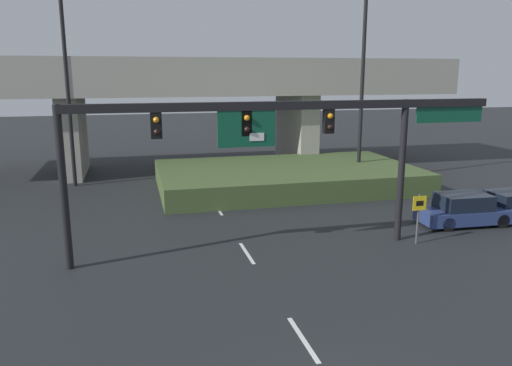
{
  "coord_description": "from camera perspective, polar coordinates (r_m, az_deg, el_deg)",
  "views": [
    {
      "loc": [
        -4.17,
        -7.9,
        6.99
      ],
      "look_at": [
        0.0,
        8.78,
        3.17
      ],
      "focal_mm": 35.0,
      "sensor_mm": 36.0,
      "label": 1
    }
  ],
  "objects": [
    {
      "name": "speed_limit_sign",
      "position": [
        21.6,
        18.09,
        -3.16
      ],
      "size": [
        0.6,
        0.11,
        2.1
      ],
      "color": "#4C4C4C",
      "rests_on": "ground"
    },
    {
      "name": "highway_light_pole_near",
      "position": [
        32.76,
        12.1,
        12.19
      ],
      "size": [
        0.7,
        0.36,
        13.14
      ],
      "color": "black",
      "rests_on": "ground"
    },
    {
      "name": "lane_markings",
      "position": [
        23.01,
        -2.94,
        -5.16
      ],
      "size": [
        0.14,
        35.9,
        0.01
      ],
      "color": "silver",
      "rests_on": "ground"
    },
    {
      "name": "grass_embankment",
      "position": [
        31.14,
        3.51,
        0.73
      ],
      "size": [
        15.66,
        9.22,
        1.26
      ],
      "color": "#42562D",
      "rests_on": "ground"
    },
    {
      "name": "overpass_bridge",
      "position": [
        36.68,
        -7.62,
        10.41
      ],
      "size": [
        38.27,
        8.14,
        7.94
      ],
      "color": "#A39E93",
      "rests_on": "ground"
    },
    {
      "name": "parked_sedan_near_right",
      "position": [
        25.29,
        22.76,
        -2.92
      ],
      "size": [
        4.5,
        1.99,
        1.47
      ],
      "rotation": [
        0.0,
        0.0,
        -0.05
      ],
      "color": "navy",
      "rests_on": "ground"
    },
    {
      "name": "signal_gantry",
      "position": [
        19.12,
        2.58,
        6.1
      ],
      "size": [
        17.01,
        0.44,
        5.92
      ],
      "color": "black",
      "rests_on": "ground"
    },
    {
      "name": "highway_light_pole_far",
      "position": [
        32.76,
        -21.17,
        15.57
      ],
      "size": [
        0.7,
        0.36,
        17.6
      ],
      "color": "black",
      "rests_on": "ground"
    }
  ]
}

